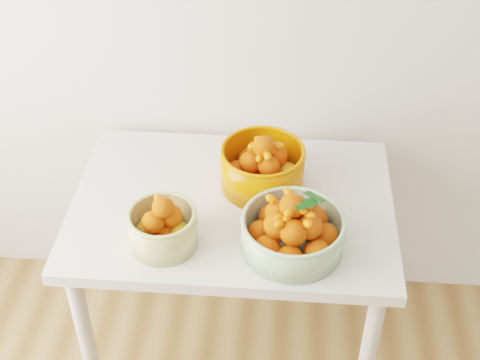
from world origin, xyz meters
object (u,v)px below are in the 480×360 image
at_px(table, 233,224).
at_px(bowl_orange, 262,167).
at_px(bowl_cream, 163,227).
at_px(bowl_green, 293,230).

bearing_deg(table, bowl_orange, 45.54).
height_order(bowl_cream, bowl_orange, bowl_orange).
bearing_deg(bowl_green, bowl_orange, 110.23).
distance_m(table, bowl_cream, 0.31).
bearing_deg(bowl_orange, table, -134.46).
bearing_deg(bowl_cream, bowl_orange, 46.79).
distance_m(bowl_cream, bowl_green, 0.37).
height_order(table, bowl_cream, bowl_cream).
bearing_deg(table, bowl_cream, -132.62).
height_order(bowl_cream, bowl_green, bowl_green).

